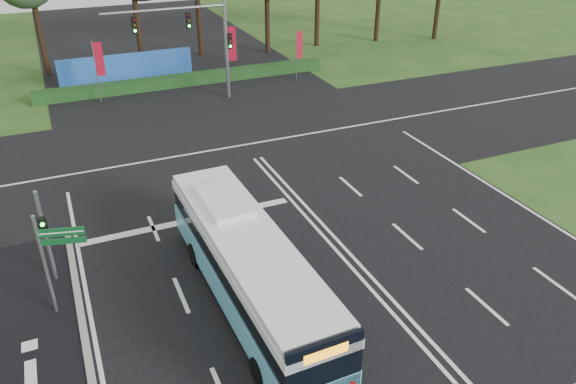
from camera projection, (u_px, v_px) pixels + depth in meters
name	position (u px, v px, depth m)	size (l,w,h in m)	color
ground	(339.00, 255.00, 23.01)	(120.00, 120.00, 0.00)	#254918
road_main	(339.00, 254.00, 23.00)	(20.00, 120.00, 0.04)	black
road_cross	(242.00, 146.00, 32.66)	(120.00, 14.00, 0.05)	black
kerb_strip	(92.00, 382.00, 17.03)	(0.25, 18.00, 0.12)	gray
city_bus	(249.00, 268.00, 19.49)	(2.62, 11.28, 3.22)	#5AB7D1
pedestrian_signal	(45.00, 234.00, 20.53)	(0.33, 0.43, 3.85)	gray
street_sign	(53.00, 253.00, 18.74)	(1.52, 0.46, 4.00)	gray
banner_flag_left	(99.00, 63.00, 37.98)	(0.63, 0.13, 4.28)	gray
banner_flag_mid	(231.00, 48.00, 40.72)	(0.67, 0.19, 4.61)	gray
banner_flag_right	(299.00, 48.00, 42.62)	(0.56, 0.16, 3.83)	gray
traffic_light_gantry	(200.00, 34.00, 37.36)	(8.41, 0.28, 7.00)	gray
hedge	(187.00, 80.00, 42.54)	(22.00, 1.20, 0.80)	#1A3B15
blue_hoarding	(127.00, 68.00, 42.82)	(10.00, 0.30, 2.20)	blue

